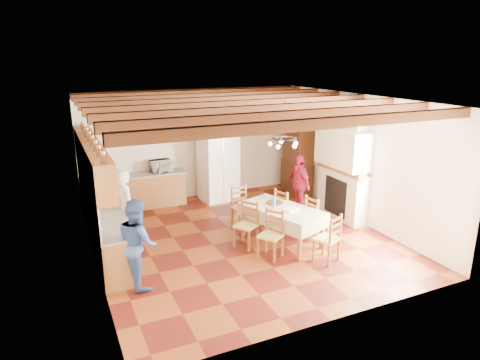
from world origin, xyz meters
name	(u,v)px	position (x,y,z in m)	size (l,w,h in m)	color
floor	(242,240)	(0.00, 0.00, -0.01)	(6.00, 6.50, 0.02)	#4C130C
ceiling	(242,99)	(0.00, 0.00, 3.01)	(6.00, 6.50, 0.02)	silver
wall_back	(192,144)	(0.00, 3.26, 1.50)	(6.00, 0.02, 3.00)	#F5E4CB
wall_front	(338,229)	(0.00, -3.26, 1.50)	(6.00, 0.02, 3.00)	#F5E4CB
wall_left	(90,191)	(-3.01, 0.00, 1.50)	(0.02, 6.50, 3.00)	#F5E4CB
wall_right	(358,159)	(3.01, 0.00, 1.50)	(0.02, 6.50, 3.00)	#F5E4CB
ceiling_beams	(242,104)	(0.00, 0.00, 2.91)	(6.00, 6.30, 0.16)	#361D0F
lower_cabinets_left	(105,224)	(-2.70, 1.05, 0.43)	(0.60, 4.30, 0.86)	brown
lower_cabinets_back	(140,191)	(-1.55, 2.95, 0.43)	(2.30, 0.60, 0.86)	brown
countertop_left	(103,203)	(-2.70, 1.05, 0.88)	(0.62, 4.30, 0.04)	slate
countertop_back	(139,175)	(-1.55, 2.95, 0.88)	(2.34, 0.62, 0.04)	slate
backsplash_left	(87,191)	(-2.98, 1.05, 1.20)	(0.03, 4.30, 0.60)	white
backsplash_back	(136,160)	(-1.55, 3.23, 1.20)	(2.30, 0.03, 0.60)	white
upper_cabinets	(92,159)	(-2.83, 1.05, 1.85)	(0.35, 4.20, 0.70)	brown
fireplace	(342,162)	(2.72, 0.20, 1.40)	(0.56, 1.60, 2.80)	beige
wall_picture	(244,128)	(1.55, 3.23, 1.85)	(0.34, 0.03, 0.42)	#322215
refrigerator	(218,166)	(0.55, 2.72, 0.94)	(0.94, 0.77, 1.88)	white
hutch	(297,158)	(2.75, 2.23, 1.06)	(0.49, 1.16, 2.11)	#391A10
dining_table	(282,211)	(0.71, -0.47, 0.69)	(1.43, 1.97, 0.78)	beige
chandelier	(284,138)	(0.71, -0.47, 2.25)	(0.47, 0.47, 0.03)	black
chair_left_near	(270,235)	(0.15, -1.02, 0.48)	(0.42, 0.40, 0.96)	brown
chair_left_far	(246,225)	(-0.07, -0.35, 0.48)	(0.42, 0.40, 0.96)	brown
chair_right_near	(317,217)	(1.53, -0.58, 0.48)	(0.42, 0.40, 0.96)	brown
chair_right_far	(286,209)	(1.17, 0.13, 0.48)	(0.42, 0.40, 0.96)	brown
chair_end_near	(327,238)	(1.08, -1.59, 0.48)	(0.42, 0.40, 0.96)	brown
chair_end_far	(243,207)	(0.32, 0.64, 0.48)	(0.42, 0.40, 0.96)	brown
person_man	(126,210)	(-2.31, 0.56, 0.85)	(0.62, 0.40, 1.69)	silver
person_woman_blue	(138,243)	(-2.40, -0.97, 0.78)	(0.76, 0.59, 1.56)	#334C8D
person_woman_red	(299,184)	(2.00, 0.94, 0.75)	(0.88, 0.36, 1.50)	#AB1B35
microwave	(161,166)	(-0.97, 2.95, 1.05)	(0.55, 0.37, 0.30)	silver
fridge_vase	(220,126)	(0.61, 2.72, 2.04)	(0.30, 0.30, 0.31)	#391A10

